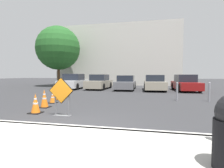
% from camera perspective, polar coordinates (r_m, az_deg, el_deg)
% --- Properties ---
extents(ground_plane, '(96.00, 96.00, 0.00)m').
position_cam_1_polar(ground_plane, '(14.45, 3.33, -2.72)').
color(ground_plane, '#333335').
extents(sidewalk_strip, '(29.04, 3.06, 0.14)m').
position_cam_1_polar(sidewalk_strip, '(3.75, -26.69, -19.47)').
color(sidewalk_strip, beige).
rests_on(sidewalk_strip, ground_plane).
extents(curb_lip, '(29.04, 0.20, 0.14)m').
position_cam_1_polar(curb_lip, '(4.96, -15.23, -13.60)').
color(curb_lip, beige).
rests_on(curb_lip, ground_plane).
extents(road_closed_sign, '(0.93, 0.20, 1.38)m').
position_cam_1_polar(road_closed_sign, '(6.46, -16.20, -3.38)').
color(road_closed_sign, black).
rests_on(road_closed_sign, ground_plane).
extents(traffic_cone_nearest, '(0.45, 0.45, 0.76)m').
position_cam_1_polar(traffic_cone_nearest, '(7.34, -23.71, -5.88)').
color(traffic_cone_nearest, black).
rests_on(traffic_cone_nearest, ground_plane).
extents(traffic_cone_second, '(0.45, 0.45, 0.82)m').
position_cam_1_polar(traffic_cone_second, '(8.44, -21.22, -4.47)').
color(traffic_cone_second, black).
rests_on(traffic_cone_second, ground_plane).
extents(traffic_cone_third, '(0.42, 0.42, 0.59)m').
position_cam_1_polar(traffic_cone_third, '(9.61, -18.79, -4.19)').
color(traffic_cone_third, black).
rests_on(traffic_cone_third, ground_plane).
extents(traffic_cone_fourth, '(0.44, 0.44, 0.73)m').
position_cam_1_polar(traffic_cone_fourth, '(10.69, -17.22, -3.05)').
color(traffic_cone_fourth, black).
rests_on(traffic_cone_fourth, ground_plane).
extents(traffic_cone_fifth, '(0.48, 0.48, 0.68)m').
position_cam_1_polar(traffic_cone_fifth, '(12.02, -15.97, -2.46)').
color(traffic_cone_fifth, black).
rests_on(traffic_cone_fifth, ground_plane).
extents(parked_car_nearest, '(2.01, 4.17, 1.53)m').
position_cam_1_polar(parked_car_nearest, '(18.42, -12.40, 0.65)').
color(parked_car_nearest, silver).
rests_on(parked_car_nearest, ground_plane).
extents(parked_car_second, '(1.86, 4.30, 1.47)m').
position_cam_1_polar(parked_car_second, '(17.67, -4.13, 0.55)').
color(parked_car_second, '#A39984').
rests_on(parked_car_second, ground_plane).
extents(parked_car_third, '(1.88, 4.59, 1.38)m').
position_cam_1_polar(parked_car_third, '(17.04, 4.54, 0.32)').
color(parked_car_third, slate).
rests_on(parked_car_third, ground_plane).
extents(parked_car_fourth, '(2.00, 4.55, 1.43)m').
position_cam_1_polar(parked_car_fourth, '(16.67, 13.66, 0.27)').
color(parked_car_fourth, '#A39984').
rests_on(parked_car_fourth, ground_plane).
extents(parked_car_fifth, '(2.02, 4.50, 1.46)m').
position_cam_1_polar(parked_car_fifth, '(16.96, 22.81, 0.18)').
color(parked_car_fifth, maroon).
rests_on(parked_car_fifth, ground_plane).
extents(bollard_nearest, '(0.12, 0.12, 1.06)m').
position_cam_1_polar(bollard_nearest, '(10.56, 20.46, -2.08)').
color(bollard_nearest, gray).
rests_on(bollard_nearest, ground_plane).
extents(bollard_second, '(0.12, 0.12, 1.06)m').
position_cam_1_polar(bollard_second, '(10.93, 29.16, -2.10)').
color(bollard_second, gray).
rests_on(bollard_second, ground_plane).
extents(building_facade_backdrop, '(17.22, 5.00, 8.33)m').
position_cam_1_polar(building_facade_backdrop, '(26.13, 1.99, 9.08)').
color(building_facade_backdrop, beige).
rests_on(building_facade_backdrop, ground_plane).
extents(street_tree_behind_lot, '(5.37, 5.37, 7.41)m').
position_cam_1_polar(street_tree_behind_lot, '(23.07, -17.16, 11.11)').
color(street_tree_behind_lot, '#513823').
rests_on(street_tree_behind_lot, ground_plane).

